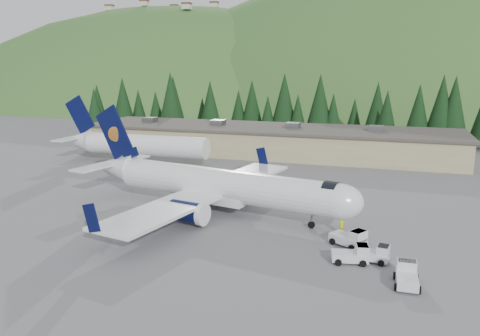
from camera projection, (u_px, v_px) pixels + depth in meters
name	position (u px, v px, depth m)	size (l,w,h in m)	color
ground	(224.00, 213.00, 53.22)	(600.00, 600.00, 0.00)	#59595E
airliner	(216.00, 185.00, 53.06)	(35.04, 33.09, 11.67)	white
second_airliner	(131.00, 144.00, 80.52)	(27.50, 11.00, 10.05)	white
baggage_tug_a	(353.00, 254.00, 39.56)	(3.27, 2.32, 1.61)	silver
baggage_tug_b	(351.00, 239.00, 43.08)	(3.64, 3.15, 1.74)	silver
baggage_tug_c	(407.00, 275.00, 35.58)	(1.96, 3.13, 1.64)	silver
terminal_building	(267.00, 140.00, 89.50)	(71.00, 17.00, 6.10)	#978C65
baggage_tug_d	(374.00, 254.00, 39.78)	(3.05, 2.05, 1.54)	silver
ramp_worker	(341.00, 225.00, 46.40)	(0.64, 0.42, 1.75)	#D8E512
tree_line	(297.00, 105.00, 109.46)	(112.20, 18.91, 14.45)	black
hills	(454.00, 258.00, 247.23)	(614.00, 330.00, 300.00)	#2B6326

